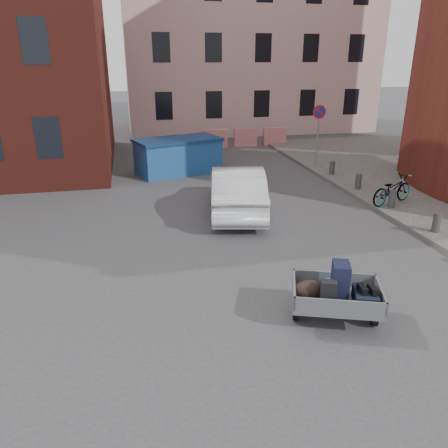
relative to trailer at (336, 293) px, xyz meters
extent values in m
plane|color=#38383A|center=(-1.33, 2.13, -0.61)|extent=(120.00, 120.00, 0.00)
cube|color=#CCA19D|center=(4.67, 24.13, 6.39)|extent=(16.00, 8.00, 14.00)
cylinder|color=gray|center=(4.67, 11.63, 0.81)|extent=(0.07, 0.07, 2.60)
cylinder|color=red|center=(4.67, 11.61, 1.86)|extent=(0.60, 0.03, 0.60)
cylinder|color=navy|center=(4.67, 11.59, 1.86)|extent=(0.44, 0.03, 0.44)
cylinder|color=#3A3A3D|center=(4.67, 3.33, -0.21)|extent=(0.22, 0.22, 0.55)
cylinder|color=#3A3A3D|center=(4.67, 5.53, -0.21)|extent=(0.22, 0.22, 0.55)
cylinder|color=#3A3A3D|center=(4.67, 7.73, -0.21)|extent=(0.22, 0.22, 0.55)
cylinder|color=#3A3A3D|center=(4.67, 9.93, -0.21)|extent=(0.22, 0.22, 0.55)
cube|color=red|center=(1.17, 17.13, -0.11)|extent=(1.30, 0.18, 1.00)
cube|color=red|center=(2.87, 17.13, -0.11)|extent=(1.30, 0.18, 1.00)
cube|color=red|center=(4.57, 17.13, -0.11)|extent=(1.30, 0.18, 1.00)
cylinder|color=black|center=(-0.67, 0.24, -0.39)|extent=(0.24, 0.45, 0.44)
cylinder|color=black|center=(0.69, -0.25, -0.39)|extent=(0.24, 0.45, 0.44)
cube|color=slate|center=(0.01, 0.00, -0.15)|extent=(1.88, 1.58, 0.08)
cube|color=slate|center=(-0.72, 0.26, 0.03)|extent=(0.41, 1.05, 0.28)
cube|color=slate|center=(0.74, -0.27, 0.03)|extent=(0.41, 1.05, 0.28)
cube|color=slate|center=(0.19, 0.49, 0.03)|extent=(1.52, 0.58, 0.28)
cube|color=slate|center=(-0.17, -0.50, 0.03)|extent=(1.52, 0.58, 0.28)
cube|color=slate|center=(0.32, 0.84, -0.21)|extent=(0.31, 0.69, 0.06)
cube|color=#151933|center=(0.07, 0.03, 0.24)|extent=(0.44, 0.53, 0.70)
cube|color=black|center=(0.45, -0.27, 0.02)|extent=(0.58, 0.70, 0.25)
ellipsoid|color=black|center=(-0.48, 0.12, 0.07)|extent=(0.69, 0.54, 0.36)
cube|color=black|center=(-0.24, -0.18, 0.13)|extent=(0.32, 0.26, 0.48)
ellipsoid|color=#174CAD|center=(0.08, 0.34, 0.01)|extent=(0.44, 0.41, 0.24)
cube|color=black|center=(0.35, -0.29, 0.21)|extent=(0.13, 0.28, 0.13)
cube|color=black|center=(0.52, -0.35, 0.21)|extent=(0.13, 0.28, 0.13)
cube|color=#205198|center=(-1.50, 12.02, 0.08)|extent=(3.78, 2.66, 1.37)
cube|color=navy|center=(-1.50, 12.02, 0.82)|extent=(3.92, 2.80, 0.11)
imported|color=silver|center=(-0.26, 6.51, 0.15)|extent=(2.47, 4.81, 1.51)
imported|color=black|center=(4.87, 5.90, -0.01)|extent=(1.94, 1.25, 0.96)
camera|label=1|loc=(-3.54, -6.47, 4.09)|focal=35.00mm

